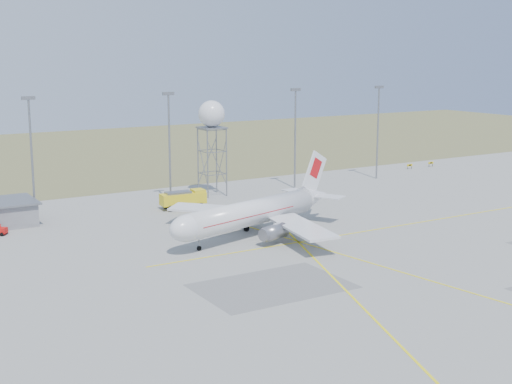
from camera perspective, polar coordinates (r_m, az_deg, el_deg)
ground at (r=87.83m, az=17.96°, el=-7.68°), size 400.00×400.00×0.00m
grass_strip at (r=205.76m, az=-12.87°, el=3.11°), size 400.00×120.00×0.03m
mast_a at (r=124.05m, az=-17.54°, el=3.43°), size 2.20×0.50×20.50m
mast_b at (r=132.13m, az=-6.95°, el=4.30°), size 2.20×0.50×20.50m
mast_c at (r=145.82m, az=3.16°, el=4.99°), size 2.20×0.50×20.50m
mast_d at (r=159.22m, az=9.74°, el=5.36°), size 2.20×0.50×20.50m
taxi_sign_near at (r=175.43m, az=12.20°, el=2.10°), size 1.60×0.17×1.20m
taxi_sign_far at (r=180.28m, az=13.82°, el=2.26°), size 1.60×0.17×1.20m
airliner_main at (r=108.04m, az=-0.22°, el=-1.69°), size 33.82×32.08×11.68m
radar_tower at (r=138.33m, az=-3.55°, el=3.96°), size 5.12×5.12×18.54m
fire_truck at (r=128.37m, az=-5.76°, el=-0.62°), size 8.35×3.82×3.26m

